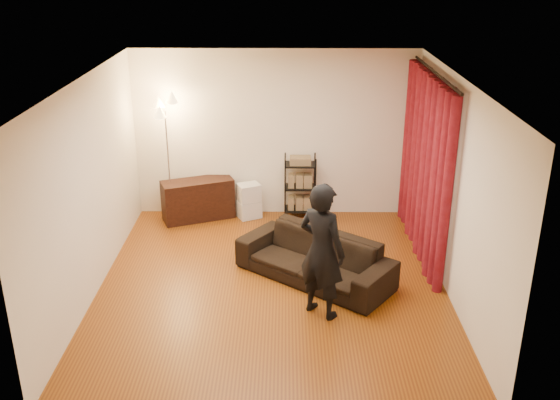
{
  "coord_description": "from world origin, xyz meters",
  "views": [
    {
      "loc": [
        0.17,
        -7.13,
        4.1
      ],
      "look_at": [
        0.1,
        0.3,
        1.1
      ],
      "focal_mm": 40.0,
      "sensor_mm": 36.0,
      "label": 1
    }
  ],
  "objects_px": {
    "sofa": "(315,258)",
    "storage_boxes": "(249,201)",
    "person": "(322,251)",
    "wire_shelf": "(300,187)",
    "media_cabinet": "(198,200)",
    "floor_lamp": "(168,160)"
  },
  "relations": [
    {
      "from": "sofa",
      "to": "media_cabinet",
      "type": "distance_m",
      "value": 2.69
    },
    {
      "from": "person",
      "to": "wire_shelf",
      "type": "bearing_deg",
      "value": -48.2
    },
    {
      "from": "sofa",
      "to": "storage_boxes",
      "type": "distance_m",
      "value": 2.26
    },
    {
      "from": "media_cabinet",
      "to": "floor_lamp",
      "type": "bearing_deg",
      "value": 164.68
    },
    {
      "from": "sofa",
      "to": "person",
      "type": "bearing_deg",
      "value": -50.04
    },
    {
      "from": "sofa",
      "to": "media_cabinet",
      "type": "bearing_deg",
      "value": 169.77
    },
    {
      "from": "sofa",
      "to": "storage_boxes",
      "type": "height_order",
      "value": "sofa"
    },
    {
      "from": "media_cabinet",
      "to": "storage_boxes",
      "type": "relative_size",
      "value": 1.94
    },
    {
      "from": "sofa",
      "to": "person",
      "type": "height_order",
      "value": "person"
    },
    {
      "from": "media_cabinet",
      "to": "floor_lamp",
      "type": "relative_size",
      "value": 0.56
    },
    {
      "from": "media_cabinet",
      "to": "wire_shelf",
      "type": "distance_m",
      "value": 1.67
    },
    {
      "from": "storage_boxes",
      "to": "wire_shelf",
      "type": "height_order",
      "value": "wire_shelf"
    },
    {
      "from": "person",
      "to": "media_cabinet",
      "type": "distance_m",
      "value": 3.43
    },
    {
      "from": "sofa",
      "to": "wire_shelf",
      "type": "height_order",
      "value": "wire_shelf"
    },
    {
      "from": "floor_lamp",
      "to": "media_cabinet",
      "type": "bearing_deg",
      "value": 6.52
    },
    {
      "from": "sofa",
      "to": "person",
      "type": "xyz_separation_m",
      "value": [
        0.04,
        -0.85,
        0.53
      ]
    },
    {
      "from": "wire_shelf",
      "to": "floor_lamp",
      "type": "bearing_deg",
      "value": -164.64
    },
    {
      "from": "sofa",
      "to": "media_cabinet",
      "type": "height_order",
      "value": "media_cabinet"
    },
    {
      "from": "storage_boxes",
      "to": "wire_shelf",
      "type": "relative_size",
      "value": 0.55
    },
    {
      "from": "person",
      "to": "storage_boxes",
      "type": "xyz_separation_m",
      "value": [
        -1.02,
        2.88,
        -0.55
      ]
    },
    {
      "from": "wire_shelf",
      "to": "floor_lamp",
      "type": "height_order",
      "value": "floor_lamp"
    },
    {
      "from": "sofa",
      "to": "media_cabinet",
      "type": "xyz_separation_m",
      "value": [
        -1.81,
        2.0,
        0.02
      ]
    }
  ]
}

